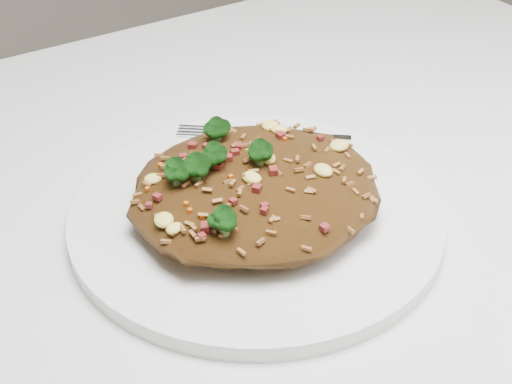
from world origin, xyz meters
The scene contains 4 objects.
dining_table centered at (0.00, 0.00, 0.66)m, with size 1.20×0.80×0.75m.
plate centered at (0.05, -0.02, 0.76)m, with size 0.30×0.30×0.01m, color white.
fried_rice centered at (0.05, -0.02, 0.79)m, with size 0.20×0.18×0.06m.
fork centered at (0.12, 0.06, 0.77)m, with size 0.14×0.11×0.00m.
Camera 1 is at (-0.20, -0.40, 1.11)m, focal length 50.00 mm.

